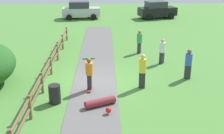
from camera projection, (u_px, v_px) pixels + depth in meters
ground_plane at (95, 82)px, 16.21m from camera, size 60.00×60.00×0.00m
asphalt_path at (95, 82)px, 16.21m from camera, size 2.40×28.00×0.02m
wooden_fence at (47, 72)px, 15.92m from camera, size 0.12×18.12×1.10m
trash_bin at (55, 94)px, 13.77m from camera, size 0.56×0.56×0.90m
skater_riding at (89, 73)px, 14.89m from camera, size 0.42×0.82×1.73m
skater_fallen at (101, 103)px, 13.48m from camera, size 1.48×1.38×0.36m
skateboard_loose at (89, 58)px, 19.94m from camera, size 0.81×0.26×0.08m
bystander_white at (162, 50)px, 18.83m from camera, size 0.53×0.53×1.64m
bystander_green at (139, 41)px, 20.91m from camera, size 0.50×0.50×1.67m
bystander_yellow at (142, 69)px, 15.20m from camera, size 0.45×0.45×1.86m
bystander_blue at (188, 63)px, 16.39m from camera, size 0.40×0.40×1.73m
parked_car_black at (157, 10)px, 33.31m from camera, size 4.49×2.76×1.92m
parked_car_silver at (81, 10)px, 33.12m from camera, size 4.32×2.26×1.92m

